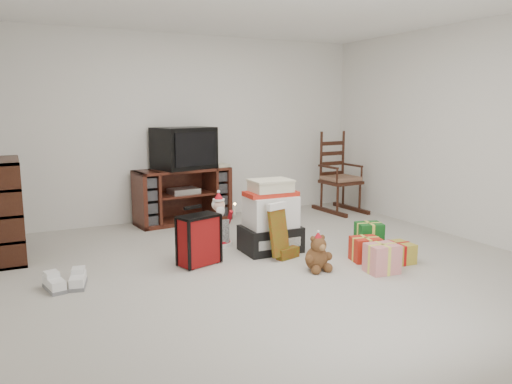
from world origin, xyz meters
TOP-DOWN VIEW (x-y plane):
  - room at (0.00, 0.00)m, footprint 5.01×5.01m
  - tv_stand at (-0.23, 2.24)m, footprint 1.31×0.60m
  - bookshelf at (-2.33, 1.47)m, footprint 0.28×0.84m
  - rocking_chair at (2.08, 1.93)m, footprint 0.54×0.84m
  - gift_pile at (0.18, 0.51)m, footprint 0.62×0.45m
  - red_suitcase at (-0.67, 0.41)m, footprint 0.43×0.31m
  - stocking at (0.11, 0.21)m, footprint 0.30×0.19m
  - teddy_bear at (0.28, -0.25)m, footprint 0.23×0.20m
  - santa_figurine at (0.26, 0.78)m, footprint 0.28×0.26m
  - mrs_claus_figurine at (-0.23, 0.98)m, footprint 0.30×0.28m
  - sneaker_pair at (-1.91, 0.30)m, footprint 0.38×0.32m
  - gift_cluster at (0.99, -0.30)m, footprint 0.58×0.89m
  - crt_television at (-0.19, 2.27)m, footprint 0.86×0.73m

SIDE VIEW (x-z plane):
  - sneaker_pair at x=-1.91m, z-range 0.00..0.11m
  - gift_cluster at x=0.99m, z-range 0.00..0.27m
  - teddy_bear at x=0.28m, z-range -0.02..0.32m
  - santa_figurine at x=0.26m, z-range -0.07..0.51m
  - mrs_claus_figurine at x=-0.23m, z-range -0.07..0.54m
  - red_suitcase at x=-0.67m, z-range -0.04..0.55m
  - stocking at x=0.11m, z-range 0.00..0.59m
  - gift_pile at x=0.18m, z-range -0.05..0.72m
  - tv_stand at x=-0.23m, z-range 0.00..0.73m
  - rocking_chair at x=2.08m, z-range -0.19..1.03m
  - bookshelf at x=-2.33m, z-range -0.02..1.01m
  - crt_television at x=-0.19m, z-range 0.72..1.27m
  - room at x=0.00m, z-range -0.01..2.51m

